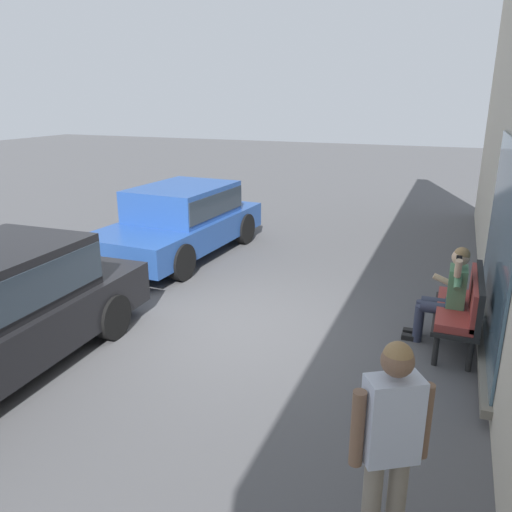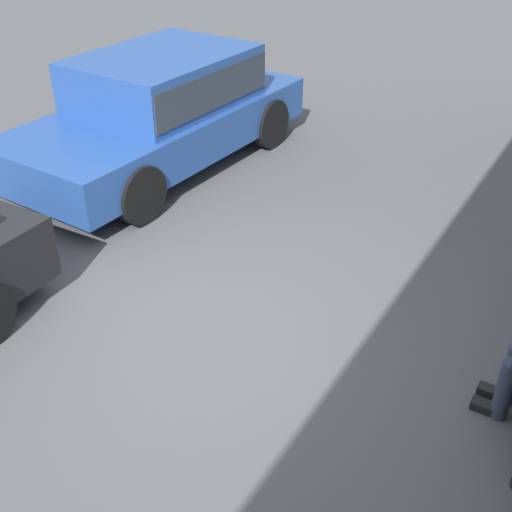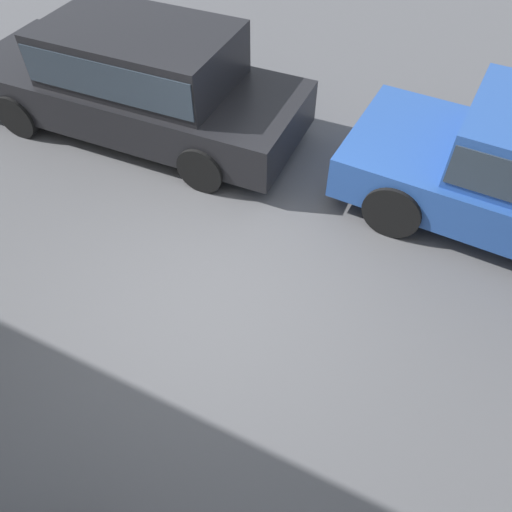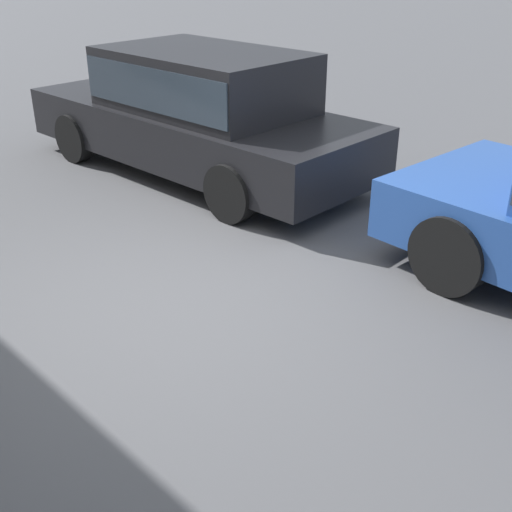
% 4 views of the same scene
% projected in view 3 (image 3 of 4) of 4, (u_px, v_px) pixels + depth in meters
% --- Properties ---
extents(ground_plane, '(60.00, 60.00, 0.00)m').
position_uv_depth(ground_plane, '(210.00, 299.00, 5.23)').
color(ground_plane, '#4C4C4F').
extents(parked_car_mid, '(4.72, 1.95, 1.49)m').
position_uv_depth(parked_car_mid, '(138.00, 77.00, 6.66)').
color(parked_car_mid, black).
rests_on(parked_car_mid, ground_plane).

